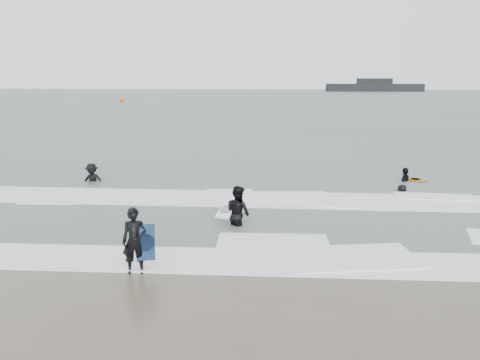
# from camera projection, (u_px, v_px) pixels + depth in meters

# --- Properties ---
(ground) EXTENTS (320.00, 320.00, 0.00)m
(ground) POSITION_uv_depth(u_px,v_px,m) (227.00, 254.00, 13.66)
(ground) COLOR brown
(ground) RESTS_ON ground
(sea) EXTENTS (320.00, 320.00, 0.00)m
(sea) POSITION_uv_depth(u_px,v_px,m) (270.00, 102.00, 91.46)
(sea) COLOR #47544C
(sea) RESTS_ON ground
(surfer_centre) EXTENTS (0.73, 0.56, 1.80)m
(surfer_centre) POSITION_uv_depth(u_px,v_px,m) (136.00, 273.00, 12.37)
(surfer_centre) COLOR black
(surfer_centre) RESTS_ON ground
(surfer_wading) EXTENTS (1.20, 1.20, 1.96)m
(surfer_wading) POSITION_uv_depth(u_px,v_px,m) (238.00, 225.00, 16.28)
(surfer_wading) COLOR black
(surfer_wading) RESTS_ON ground
(surfer_breaker) EXTENTS (1.20, 0.73, 1.80)m
(surfer_breaker) POSITION_uv_depth(u_px,v_px,m) (93.00, 183.00, 22.75)
(surfer_breaker) COLOR black
(surfer_breaker) RESTS_ON ground
(surfer_right_near) EXTENTS (0.90, 1.17, 1.85)m
(surfer_right_near) POSITION_uv_depth(u_px,v_px,m) (405.00, 182.00, 22.96)
(surfer_right_near) COLOR black
(surfer_right_near) RESTS_ON ground
(surfer_right_far) EXTENTS (0.84, 0.67, 1.49)m
(surfer_right_far) POSITION_uv_depth(u_px,v_px,m) (402.00, 192.00, 20.91)
(surfer_right_far) COLOR black
(surfer_right_far) RESTS_ON ground
(surf_foam) EXTENTS (30.03, 9.06, 0.09)m
(surf_foam) POSITION_uv_depth(u_px,v_px,m) (237.00, 216.00, 17.25)
(surf_foam) COLOR white
(surf_foam) RESTS_ON ground
(bodyboards) EXTENTS (10.97, 12.25, 1.25)m
(bodyboards) POSITION_uv_depth(u_px,v_px,m) (293.00, 204.00, 17.16)
(bodyboards) COLOR #0E2244
(bodyboards) RESTS_ON ground
(buoy) EXTENTS (1.00, 1.00, 1.65)m
(buoy) POSITION_uv_depth(u_px,v_px,m) (122.00, 100.00, 91.69)
(buoy) COLOR #F15E0A
(buoy) RESTS_ON ground
(vessel_horizon) EXTENTS (30.01, 5.36, 4.07)m
(vessel_horizon) POSITION_uv_depth(u_px,v_px,m) (374.00, 87.00, 148.82)
(vessel_horizon) COLOR black
(vessel_horizon) RESTS_ON ground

